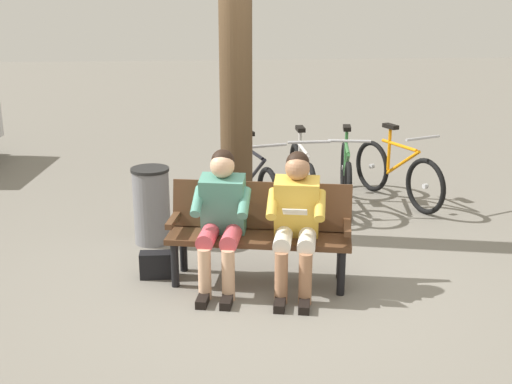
# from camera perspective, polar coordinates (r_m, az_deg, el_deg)

# --- Properties ---
(ground_plane) EXTENTS (40.00, 40.00, 0.00)m
(ground_plane) POSITION_cam_1_polar(r_m,az_deg,el_deg) (5.77, 1.81, -8.29)
(ground_plane) COLOR slate
(bench) EXTENTS (1.66, 0.79, 0.87)m
(bench) POSITION_cam_1_polar(r_m,az_deg,el_deg) (5.73, 0.36, -2.97)
(bench) COLOR #51331E
(bench) RESTS_ON ground
(person_reading) EXTENTS (0.54, 0.82, 1.20)m
(person_reading) POSITION_cam_1_polar(r_m,az_deg,el_deg) (5.50, 3.54, -2.13)
(person_reading) COLOR gold
(person_reading) RESTS_ON ground
(person_companion) EXTENTS (0.54, 0.82, 1.20)m
(person_companion) POSITION_cam_1_polar(r_m,az_deg,el_deg) (5.57, -3.05, -1.89)
(person_companion) COLOR #4C8C7A
(person_companion) RESTS_ON ground
(handbag) EXTENTS (0.30, 0.15, 0.24)m
(handbag) POSITION_cam_1_polar(r_m,az_deg,el_deg) (5.97, -8.71, -6.34)
(handbag) COLOR black
(handbag) RESTS_ON ground
(tree_trunk) EXTENTS (0.33, 0.33, 3.89)m
(tree_trunk) POSITION_cam_1_polar(r_m,az_deg,el_deg) (6.51, -1.80, 12.43)
(tree_trunk) COLOR #4C3823
(tree_trunk) RESTS_ON ground
(litter_bin) EXTENTS (0.39, 0.39, 0.79)m
(litter_bin) POSITION_cam_1_polar(r_m,az_deg,el_deg) (6.70, -9.16, -1.17)
(litter_bin) COLOR slate
(litter_bin) RESTS_ON ground
(bicycle_blue) EXTENTS (0.72, 1.58, 0.94)m
(bicycle_blue) POSITION_cam_1_polar(r_m,az_deg,el_deg) (8.12, 12.30, 1.62)
(bicycle_blue) COLOR black
(bicycle_blue) RESTS_ON ground
(bicycle_red) EXTENTS (0.49, 1.66, 0.94)m
(bicycle_red) POSITION_cam_1_polar(r_m,az_deg,el_deg) (7.90, 7.89, 1.42)
(bicycle_red) COLOR black
(bicycle_red) RESTS_ON ground
(bicycle_silver) EXTENTS (0.48, 1.68, 0.94)m
(bicycle_silver) POSITION_cam_1_polar(r_m,az_deg,el_deg) (7.79, 4.06, 1.32)
(bicycle_silver) COLOR black
(bicycle_silver) RESTS_ON ground
(bicycle_orange) EXTENTS (0.57, 1.64, 0.94)m
(bicycle_orange) POSITION_cam_1_polar(r_m,az_deg,el_deg) (7.57, -0.22, 0.90)
(bicycle_orange) COLOR black
(bicycle_orange) RESTS_ON ground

